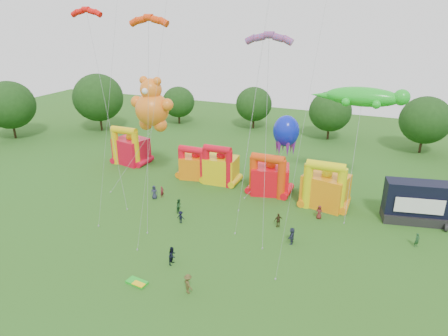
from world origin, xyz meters
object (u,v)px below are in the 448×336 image
at_px(bouncy_castle_2, 220,168).
at_px(spectator_4, 278,220).
at_px(gecko_kite, 358,125).
at_px(octopus_kite, 272,161).
at_px(spectator_0, 154,192).
at_px(teddy_bear_kite, 141,136).
at_px(bouncy_castle_0, 130,149).
at_px(stage_trailer, 419,203).

distance_m(bouncy_castle_2, spectator_4, 15.20).
bearing_deg(gecko_kite, octopus_kite, -170.53).
bearing_deg(spectator_0, octopus_kite, 11.26).
bearing_deg(bouncy_castle_2, teddy_bear_kite, -155.79).
height_order(bouncy_castle_0, bouncy_castle_2, bouncy_castle_0).
xyz_separation_m(bouncy_castle_0, spectator_0, (11.19, -10.46, -1.53)).
relative_size(stage_trailer, octopus_kite, 0.79).
height_order(gecko_kite, spectator_4, gecko_kite).
relative_size(bouncy_castle_0, spectator_0, 3.43).
height_order(stage_trailer, spectator_4, stage_trailer).
height_order(bouncy_castle_0, stage_trailer, bouncy_castle_0).
relative_size(bouncy_castle_2, spectator_4, 3.38).
height_order(spectator_0, spectator_4, spectator_0).
height_order(octopus_kite, spectator_0, octopus_kite).
distance_m(bouncy_castle_2, stage_trailer, 26.74).
bearing_deg(stage_trailer, spectator_4, -151.88).
distance_m(bouncy_castle_0, spectator_4, 31.10).
relative_size(stage_trailer, spectator_4, 4.65).
distance_m(bouncy_castle_0, octopus_kite, 25.07).
bearing_deg(teddy_bear_kite, gecko_kite, 13.25).
bearing_deg(bouncy_castle_0, teddy_bear_kite, -42.86).
bearing_deg(gecko_kite, spectator_0, -156.13).
height_order(bouncy_castle_2, octopus_kite, octopus_kite).
distance_m(stage_trailer, gecko_kite, 11.95).
bearing_deg(bouncy_castle_2, stage_trailer, -3.48).
relative_size(gecko_kite, spectator_4, 8.27).
height_order(teddy_bear_kite, gecko_kite, teddy_bear_kite).
height_order(bouncy_castle_2, spectator_0, bouncy_castle_2).
distance_m(bouncy_castle_0, gecko_kite, 36.55).
relative_size(bouncy_castle_0, stage_trailer, 0.78).
distance_m(teddy_bear_kite, spectator_4, 23.45).
height_order(bouncy_castle_0, spectator_0, bouncy_castle_0).
height_order(bouncy_castle_0, teddy_bear_kite, teddy_bear_kite).
xyz_separation_m(spectator_0, spectator_4, (17.70, -0.95, -0.06)).
relative_size(teddy_bear_kite, octopus_kite, 1.47).
bearing_deg(octopus_kite, spectator_0, -146.65).
height_order(gecko_kite, octopus_kite, gecko_kite).
height_order(stage_trailer, teddy_bear_kite, teddy_bear_kite).
bearing_deg(spectator_0, bouncy_castle_2, 33.12).
relative_size(spectator_0, spectator_4, 1.06).
xyz_separation_m(teddy_bear_kite, gecko_kite, (28.81, 6.79, 2.97)).
relative_size(bouncy_castle_2, spectator_0, 3.18).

